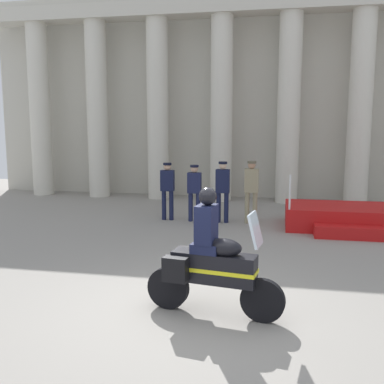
{
  "coord_description": "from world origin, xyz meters",
  "views": [
    {
      "loc": [
        1.25,
        -6.22,
        2.82
      ],
      "look_at": [
        -0.57,
        3.11,
        1.34
      ],
      "focal_mm": 42.17,
      "sensor_mm": 36.0,
      "label": 1
    }
  ],
  "objects": [
    {
      "name": "officer_in_row_2",
      "position": [
        -0.3,
        6.22,
        1.02
      ],
      "size": [
        0.38,
        0.24,
        1.73
      ],
      "rotation": [
        0.0,
        0.0,
        3.14
      ],
      "color": "#141938",
      "rests_on": "ground_plane"
    },
    {
      "name": "officer_in_row_3",
      "position": [
        0.5,
        6.28,
        1.04
      ],
      "size": [
        0.38,
        0.24,
        1.75
      ],
      "rotation": [
        0.0,
        0.0,
        3.14
      ],
      "color": "gray",
      "rests_on": "ground_plane"
    },
    {
      "name": "ground_plane",
      "position": [
        0.0,
        0.0,
        0.0
      ],
      "size": [
        28.0,
        28.0,
        0.0
      ],
      "primitive_type": "plane",
      "color": "gray"
    },
    {
      "name": "officer_in_row_1",
      "position": [
        -1.1,
        6.22,
        0.96
      ],
      "size": [
        0.38,
        0.24,
        1.62
      ],
      "rotation": [
        0.0,
        0.0,
        3.14
      ],
      "color": "#191E42",
      "rests_on": "ground_plane"
    },
    {
      "name": "colonnade_backdrop",
      "position": [
        -0.83,
        10.46,
        3.92
      ],
      "size": [
        18.27,
        1.63,
        7.54
      ],
      "color": "beige",
      "rests_on": "ground_plane"
    },
    {
      "name": "motorcycle_with_rider",
      "position": [
        0.29,
        0.05,
        0.79
      ],
      "size": [
        2.08,
        0.76,
        1.9
      ],
      "rotation": [
        0.0,
        0.0,
        -0.16
      ],
      "color": "black",
      "rests_on": "ground_plane"
    },
    {
      "name": "reviewing_stand",
      "position": [
        2.98,
        6.11,
        0.29
      ],
      "size": [
        3.06,
        2.25,
        1.5
      ],
      "color": "#B71414",
      "rests_on": "ground_plane"
    },
    {
      "name": "officer_in_row_0",
      "position": [
        -1.91,
        6.28,
        0.98
      ],
      "size": [
        0.38,
        0.24,
        1.66
      ],
      "rotation": [
        0.0,
        0.0,
        3.14
      ],
      "color": "#141938",
      "rests_on": "ground_plane"
    }
  ]
}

